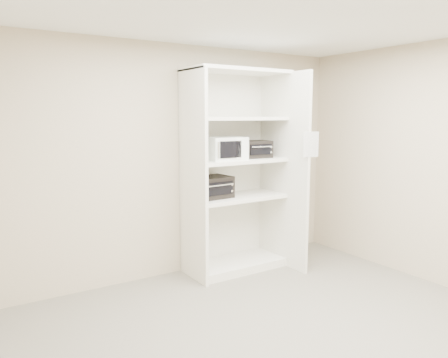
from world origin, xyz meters
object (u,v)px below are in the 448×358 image
shelving_unit (239,178)px  microwave (225,148)px  toaster_oven_lower (211,187)px  toaster_oven_upper (255,149)px

shelving_unit → microwave: (-0.22, -0.03, 0.37)m
shelving_unit → microwave: bearing=-173.2°
shelving_unit → toaster_oven_lower: size_ratio=5.29×
toaster_oven_lower → shelving_unit: bearing=-11.8°
shelving_unit → toaster_oven_upper: (0.23, -0.01, 0.34)m
shelving_unit → microwave: size_ratio=5.45×
shelving_unit → microwave: 0.43m
microwave → toaster_oven_upper: size_ratio=1.22×
microwave → toaster_oven_upper: 0.45m
microwave → shelving_unit: bearing=9.6°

